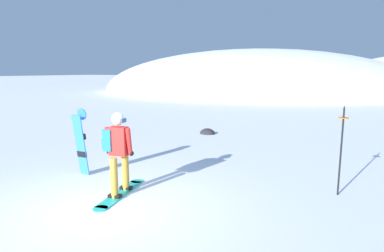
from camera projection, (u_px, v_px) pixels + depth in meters
ground_plane at (100, 210)px, 6.03m from camera, size 300.00×300.00×0.00m
ridge_peak_main at (253, 91)px, 41.81m from camera, size 38.29×34.46×10.36m
snowboarder_main at (118, 151)px, 6.65m from camera, size 0.64×1.81×1.71m
spare_snowboard at (81, 142)px, 7.89m from camera, size 0.28×0.23×1.65m
piste_marker_near at (341, 144)px, 6.59m from camera, size 0.20×0.20×1.87m
rock_mid at (207, 134)px, 13.30m from camera, size 0.64×0.54×0.44m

